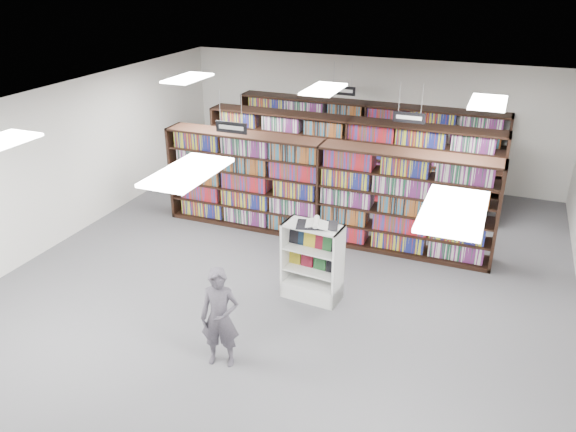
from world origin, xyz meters
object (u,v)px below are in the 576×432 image
at_px(bookshelf_row_near, 321,191).
at_px(shopper, 220,318).
at_px(endcap_display, 313,272).
at_px(open_book, 317,224).

xyz_separation_m(bookshelf_row_near, shopper, (-0.01, -4.44, -0.28)).
height_order(bookshelf_row_near, endcap_display, bookshelf_row_near).
xyz_separation_m(endcap_display, shopper, (-0.64, -2.19, 0.30)).
relative_size(open_book, shopper, 0.49).
relative_size(endcap_display, open_book, 1.83).
bearing_deg(endcap_display, bookshelf_row_near, 110.54).
bearing_deg(bookshelf_row_near, shopper, -90.13).
distance_m(bookshelf_row_near, open_book, 2.41).
distance_m(bookshelf_row_near, endcap_display, 2.41).
bearing_deg(open_book, endcap_display, 145.62).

